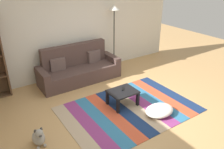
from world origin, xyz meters
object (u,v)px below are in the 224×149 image
couch (79,69)px  coffee_table (123,94)px  pouf (159,110)px  dog (39,137)px  tv_remote (123,89)px  standing_lamp (114,16)px

couch → coffee_table: couch is taller
pouf → dog: bearing=168.1°
dog → tv_remote: (2.08, 0.30, 0.22)m
couch → standing_lamp: standing_lamp is taller
dog → pouf: bearing=-11.9°
dog → tv_remote: 2.11m
coffee_table → pouf: bearing=-59.5°
pouf → tv_remote: tv_remote is taller
dog → coffee_table: bearing=6.5°
standing_lamp → coffee_table: bearing=-119.1°
coffee_table → dog: dog is taller
coffee_table → dog: bearing=-173.5°
pouf → dog: size_ratio=1.68×
standing_lamp → tv_remote: (-1.04, -1.90, -1.24)m
coffee_table → standing_lamp: size_ratio=0.32×
couch → pouf: couch is taller
dog → standing_lamp: size_ratio=0.20×
coffee_table → pouf: size_ratio=0.95×
tv_remote → standing_lamp: bearing=97.5°
tv_remote → dog: bearing=-135.5°
pouf → dog: (-2.47, 0.52, 0.06)m
tv_remote → pouf: bearing=-28.3°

